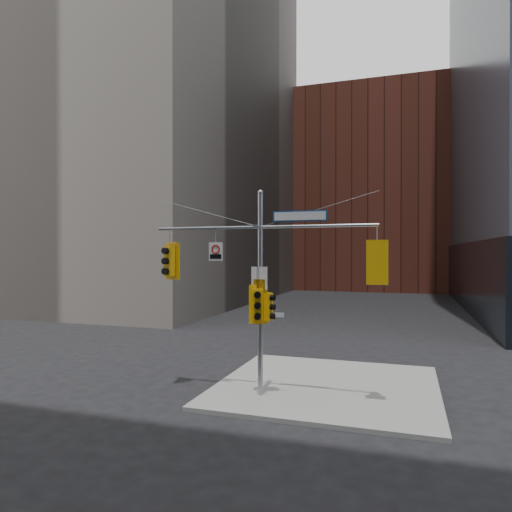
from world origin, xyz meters
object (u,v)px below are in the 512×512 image
Objects in this scene: traffic_light_pole_side at (269,307)px; street_sign_blade at (300,216)px; traffic_light_east_arm at (377,262)px; signal_assembly at (260,273)px; traffic_light_pole_front at (258,305)px; traffic_light_west_arm at (169,261)px; regulatory_sign_arm at (216,251)px.

street_sign_blade reaches higher than traffic_light_pole_side.
traffic_light_east_arm is at bearing -77.82° from traffic_light_pole_side.
traffic_light_pole_front is (-0.00, -0.27, -1.10)m from signal_assembly.
traffic_light_east_arm is 3.95m from traffic_light_pole_side.
traffic_light_pole_side is (3.89, -0.02, -1.57)m from traffic_light_west_arm.
traffic_light_west_arm is at bearing 178.51° from street_sign_blade.
regulatory_sign_arm is (1.89, -0.03, 0.37)m from traffic_light_west_arm.
traffic_light_east_arm is 1.05× the size of traffic_light_pole_front.
traffic_light_pole_front is 3.36m from street_sign_blade.
regulatory_sign_arm is at bearing 13.32° from traffic_light_west_arm.
street_sign_blade is at bearing 0.26° from regulatory_sign_arm.
traffic_light_west_arm is at bearing 178.80° from regulatory_sign_arm.
traffic_light_pole_side is at bearing -0.26° from signal_assembly.
traffic_light_west_arm is 7.51m from traffic_light_east_arm.
signal_assembly is 1.13m from traffic_light_pole_front.
traffic_light_east_arm is at bearing -10.78° from traffic_light_pole_front.
traffic_light_pole_side is at bearing 0.36° from regulatory_sign_arm.
street_sign_blade is at bearing 0.14° from signal_assembly.
signal_assembly reaches higher than regulatory_sign_arm.
signal_assembly is 4.25× the size of street_sign_blade.
traffic_light_pole_side is 0.51× the size of street_sign_blade.
traffic_light_west_arm is 0.98× the size of traffic_light_east_arm.
signal_assembly reaches higher than traffic_light_pole_side.
traffic_light_pole_side is 1.45× the size of regulatory_sign_arm.
traffic_light_east_arm reaches higher than traffic_light_pole_front.
street_sign_blade reaches higher than traffic_light_east_arm.
traffic_light_pole_side is (-3.62, -0.00, -1.57)m from traffic_light_east_arm.
traffic_light_east_arm is at bearing -1.45° from street_sign_blade.
traffic_light_east_arm is at bearing 14.25° from traffic_light_west_arm.
street_sign_blade reaches higher than traffic_light_pole_front.
street_sign_blade is (-2.54, 0.00, 1.55)m from traffic_light_east_arm.
traffic_light_west_arm is 0.74× the size of street_sign_blade.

